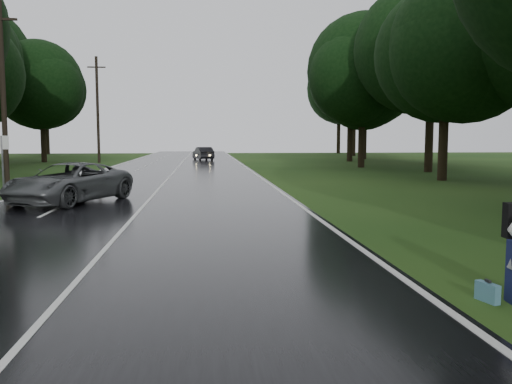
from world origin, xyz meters
The scene contains 13 objects.
ground centered at (0.00, 0.00, 0.00)m, with size 160.00×160.00×0.00m, color #244213.
road centered at (0.00, 20.00, 0.02)m, with size 12.00×140.00×0.04m, color black.
lane_center centered at (0.00, 20.00, 0.04)m, with size 0.12×140.00×0.01m, color silver.
grey_car centered at (-2.98, 10.69, 0.82)m, with size 2.59×5.61×1.56m, color #4F5254.
far_car centered at (2.12, 50.25, 0.78)m, with size 1.56×4.48×1.48m, color black.
suitcase centered at (6.66, -2.84, 0.15)m, with size 0.12×0.43×0.30m, color teal.
utility_pole_mid centered at (-8.50, 19.67, 0.00)m, with size 1.80×0.28×9.82m, color black, non-canonical shape.
utility_pole_far centered at (-8.50, 45.45, 0.00)m, with size 1.80×0.28×10.73m, color black, non-canonical shape.
road_sign_b centered at (-7.20, 15.52, 0.00)m, with size 0.64×0.10×2.66m, color white, non-canonical shape.
tree_left_f centered at (-14.60, 47.66, 0.00)m, with size 8.83×8.83×13.80m, color black, non-canonical shape.
tree_right_d centered at (16.53, 20.24, 0.00)m, with size 8.59×8.59×13.42m, color black, non-canonical shape.
tree_right_e centered at (15.81, 34.60, 0.00)m, with size 8.90×8.90×13.90m, color black, non-canonical shape.
tree_right_f centered at (18.00, 46.17, 0.00)m, with size 8.56×8.56×13.37m, color black, non-canonical shape.
Camera 1 is at (2.27, -10.59, 2.56)m, focal length 37.43 mm.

